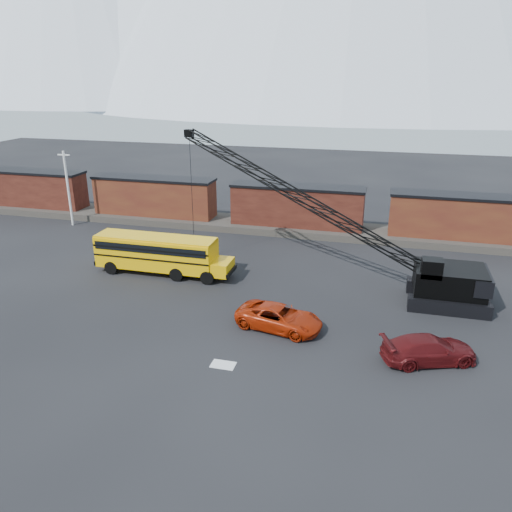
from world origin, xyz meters
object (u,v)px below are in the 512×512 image
at_px(red_pickup, 279,318).
at_px(school_bus, 160,253).
at_px(crawler_crane, 306,201).
at_px(maroon_suv, 429,349).

bearing_deg(red_pickup, school_bus, 70.75).
height_order(school_bus, crawler_crane, crawler_crane).
height_order(school_bus, red_pickup, school_bus).
distance_m(school_bus, crawler_crane, 12.66).
bearing_deg(maroon_suv, red_pickup, 58.29).
relative_size(red_pickup, maroon_suv, 1.03).
distance_m(school_bus, maroon_suv, 22.30).
xyz_separation_m(school_bus, crawler_crane, (11.62, 1.71, 4.73)).
height_order(red_pickup, crawler_crane, crawler_crane).
bearing_deg(school_bus, red_pickup, -30.34).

